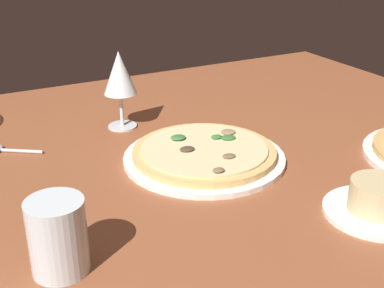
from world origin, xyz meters
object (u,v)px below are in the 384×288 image
object	(u,v)px
pizza_main	(204,154)
ramekin_on_saucer	(377,202)
spoon	(2,150)
wine_glass_far	(120,75)
water_glass	(58,241)

from	to	relation	value
pizza_main	ramekin_on_saucer	bearing A→B (deg)	115.58
pizza_main	ramekin_on_saucer	size ratio (longest dim) A/B	1.90
ramekin_on_saucer	spoon	world-z (taller)	ramekin_on_saucer
wine_glass_far	water_glass	world-z (taller)	wine_glass_far
ramekin_on_saucer	water_glass	xyz separation A→B (cm)	(45.76, -8.97, 2.22)
wine_glass_far	water_glass	bearing A→B (deg)	60.11
ramekin_on_saucer	wine_glass_far	xyz separation A→B (cm)	(21.31, -51.51, 9.35)
water_glass	spoon	xyz separation A→B (cm)	(0.74, -41.32, -3.91)
pizza_main	ramekin_on_saucer	world-z (taller)	ramekin_on_saucer
wine_glass_far	pizza_main	bearing A→B (deg)	108.35
pizza_main	spoon	distance (cm)	39.18
pizza_main	water_glass	world-z (taller)	water_glass
wine_glass_far	spoon	distance (cm)	27.53
spoon	ramekin_on_saucer	bearing A→B (deg)	132.76
pizza_main	spoon	size ratio (longest dim) A/B	2.88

